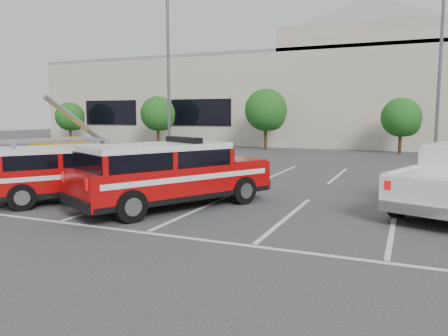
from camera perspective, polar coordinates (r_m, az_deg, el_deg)
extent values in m
plane|color=#313133|center=(13.07, -3.32, -5.40)|extent=(120.00, 120.00, 0.00)
cube|color=silver|center=(17.13, 3.42, -2.41)|extent=(23.00, 15.00, 0.01)
cube|color=beige|center=(43.80, 15.89, 8.30)|extent=(60.00, 15.00, 8.00)
cube|color=gray|center=(44.11, 16.07, 13.69)|extent=(60.00, 15.00, 0.30)
cube|color=beige|center=(42.53, 18.62, 15.02)|extent=(14.00, 12.00, 2.00)
pyramid|color=gray|center=(42.98, 18.76, 18.45)|extent=(15.98, 15.98, 3.20)
cylinder|color=#3F2B19|center=(45.43, -19.40, 4.02)|extent=(0.24, 0.24, 1.51)
sphere|color=#174913|center=(45.38, -19.49, 6.35)|extent=(2.77, 2.77, 2.77)
sphere|color=#174913|center=(45.27, -18.93, 5.84)|extent=(1.85, 1.85, 1.85)
cylinder|color=#3F2B19|center=(39.36, -8.59, 4.06)|extent=(0.24, 0.24, 1.67)
sphere|color=#174913|center=(39.31, -8.64, 7.04)|extent=(3.07, 3.07, 3.07)
sphere|color=#174913|center=(39.27, -7.98, 6.37)|extent=(2.05, 2.05, 2.05)
cylinder|color=#3F2B19|center=(35.14, 5.45, 3.89)|extent=(0.24, 0.24, 1.84)
sphere|color=#174913|center=(35.09, 5.49, 7.55)|extent=(3.37, 3.37, 3.37)
sphere|color=#174913|center=(35.16, 6.20, 6.71)|extent=(2.24, 2.24, 2.24)
cylinder|color=#3F2B19|center=(33.48, 21.98, 2.99)|extent=(0.24, 0.24, 1.51)
sphere|color=#174913|center=(33.42, 22.13, 6.15)|extent=(2.77, 2.77, 2.77)
sphere|color=#174913|center=(33.62, 22.79, 5.40)|extent=(1.85, 1.85, 1.85)
cube|color=#59595E|center=(27.27, -7.11, 1.26)|extent=(0.60, 0.60, 0.20)
cylinder|color=#59595E|center=(27.22, -7.27, 11.57)|extent=(0.18, 0.18, 10.00)
cube|color=#59595E|center=(27.57, 25.77, 0.67)|extent=(0.60, 0.60, 0.20)
cylinder|color=#59595E|center=(27.53, 26.32, 10.86)|extent=(0.18, 0.18, 10.00)
cube|color=#9F0708|center=(13.36, -6.65, -1.52)|extent=(4.81, 6.35, 0.92)
cube|color=black|center=(13.00, -8.75, 1.32)|extent=(3.82, 4.72, 0.48)
cube|color=silver|center=(12.97, -8.78, 2.77)|extent=(3.74, 4.63, 0.18)
cube|color=black|center=(13.45, -5.29, 3.72)|extent=(1.57, 1.05, 0.16)
cube|color=#9F0708|center=(15.19, -19.25, -1.12)|extent=(4.61, 5.30, 0.84)
cube|color=black|center=(15.03, -21.21, 1.17)|extent=(3.55, 3.91, 0.44)
cube|color=silver|center=(15.00, -21.26, 2.31)|extent=(3.47, 3.83, 0.16)
cube|color=#A5A5A8|center=(14.99, -21.31, 3.37)|extent=(3.39, 3.67, 0.06)
cube|color=#59595E|center=(22.60, -20.06, 1.06)|extent=(3.45, 4.62, 1.26)
cube|color=#CE900C|center=(22.54, -20.14, 3.10)|extent=(2.39, 2.90, 0.46)
cylinder|color=#A5A5A8|center=(22.88, -18.80, 5.94)|extent=(1.07, 3.33, 2.47)
cube|color=#59595E|center=(23.52, -25.30, 0.47)|extent=(1.45, 1.61, 0.80)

